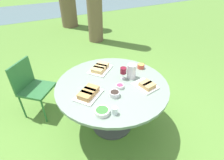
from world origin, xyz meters
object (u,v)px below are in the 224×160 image
object	(u,v)px
dining_table	(112,90)
water_pitcher	(132,71)
wine_glass	(123,71)
chair_near_left	(31,85)

from	to	relation	value
dining_table	water_pitcher	xyz separation A→B (m)	(0.30, -0.00, 0.21)
wine_glass	water_pitcher	bearing A→B (deg)	-17.40
chair_near_left	wine_glass	size ratio (longest dim) A/B	5.32
wine_glass	chair_near_left	bearing A→B (deg)	142.84
dining_table	water_pitcher	size ratio (longest dim) A/B	7.32
water_pitcher	wine_glass	size ratio (longest dim) A/B	1.19
chair_near_left	wine_glass	distance (m)	1.43
dining_table	chair_near_left	world-z (taller)	chair_near_left
chair_near_left	wine_glass	world-z (taller)	wine_glass
dining_table	chair_near_left	bearing A→B (deg)	136.38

